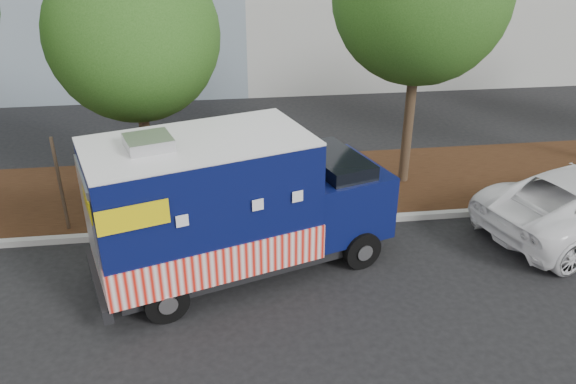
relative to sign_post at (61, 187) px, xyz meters
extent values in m
plane|color=black|center=(2.86, -1.77, -1.20)|extent=(120.00, 120.00, 0.00)
cube|color=#9E9E99|center=(2.86, -0.37, -1.12)|extent=(120.00, 0.18, 0.15)
cube|color=black|center=(2.86, 1.73, -1.12)|extent=(120.00, 4.00, 0.15)
cylinder|color=#38281C|center=(1.78, 1.52, 0.41)|extent=(0.26, 0.26, 3.21)
sphere|color=#224B15|center=(1.78, 1.52, 3.00)|extent=(3.94, 3.94, 3.94)
cylinder|color=#38281C|center=(8.50, 1.56, 0.75)|extent=(0.26, 0.26, 3.90)
cube|color=#473828|center=(0.00, 0.00, 0.00)|extent=(0.06, 0.06, 2.40)
cube|color=black|center=(4.02, -1.88, -0.79)|extent=(5.78, 3.42, 0.27)
cube|color=#091043|center=(3.18, -2.15, 0.56)|extent=(4.60, 3.38, 2.35)
cube|color=red|center=(3.18, -2.15, -0.27)|extent=(4.65, 3.45, 0.73)
cube|color=white|center=(3.18, -2.15, 1.75)|extent=(4.60, 3.38, 0.06)
cube|color=#B7B7BA|center=(2.34, -2.41, 1.88)|extent=(0.98, 0.98, 0.22)
cube|color=#091043|center=(5.98, -1.26, 0.02)|extent=(2.31, 2.54, 1.37)
cube|color=black|center=(5.93, -1.28, 0.68)|extent=(1.51, 2.11, 0.64)
cube|color=black|center=(6.83, -0.99, -0.44)|extent=(0.66, 1.89, 0.29)
cube|color=black|center=(1.17, -2.78, -0.76)|extent=(0.83, 2.15, 0.27)
cube|color=#B7B7BA|center=(1.20, -2.77, 0.61)|extent=(0.57, 1.69, 1.86)
cube|color=#B7B7BA|center=(3.11, -0.95, 0.61)|extent=(1.69, 0.57, 1.08)
cube|color=yellow|center=(2.13, -3.70, 1.10)|extent=(1.13, 0.37, 0.44)
cube|color=yellow|center=(1.43, -1.48, 1.10)|extent=(1.13, 0.37, 0.44)
cylinder|color=black|center=(6.37, -2.19, -0.79)|extent=(0.87, 0.51, 0.82)
cylinder|color=black|center=(5.77, -0.28, -0.79)|extent=(0.87, 0.51, 0.82)
cylinder|color=black|center=(2.45, -3.42, -0.79)|extent=(0.87, 0.51, 0.82)
cylinder|color=black|center=(1.85, -1.52, -0.79)|extent=(0.87, 0.51, 0.82)
camera|label=1|loc=(3.55, -11.83, 5.45)|focal=35.00mm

